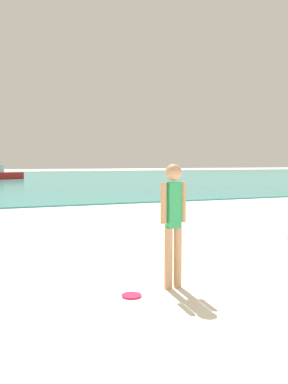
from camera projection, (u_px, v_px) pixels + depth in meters
The scene contains 4 objects.
water at pixel (14, 178), 43.84m from camera, with size 160.00×60.00×0.06m, color teal.
person_standing at pixel (173, 218), 5.58m from camera, with size 0.40×0.23×1.72m.
frisbee at pixel (132, 296), 5.28m from camera, with size 0.26×0.26×0.03m, color #E51E4C.
boat_far at pixel (0, 174), 39.54m from camera, with size 4.27×3.10×1.40m.
Camera 1 is at (-3.52, -1.55, 1.75)m, focal length 38.04 mm.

